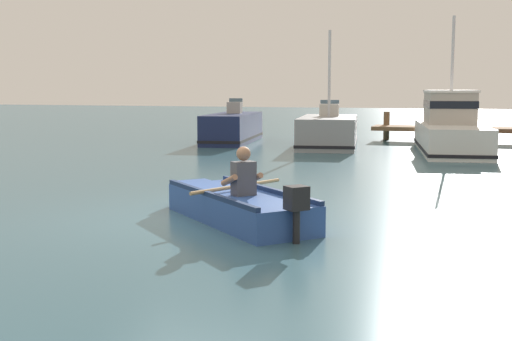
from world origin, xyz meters
TOP-DOWN VIEW (x-y plane):
  - ground_plane at (0.00, 0.00)m, footprint 120.00×120.00m
  - rowboat_with_person at (0.76, -0.06)m, footprint 3.16×2.96m
  - moored_boat_navy at (-4.68, 14.00)m, footprint 2.32×5.13m
  - moored_boat_grey at (-0.75, 13.22)m, footprint 2.69×4.93m
  - moored_boat_white at (3.40, 12.83)m, footprint 2.84×6.45m

SIDE VIEW (x-z plane):
  - ground_plane at x=0.00m, z-range 0.00..0.00m
  - rowboat_with_person at x=0.76m, z-range -0.34..0.85m
  - moored_boat_grey at x=-0.75m, z-range -1.52..2.57m
  - moored_boat_navy at x=-4.68m, z-range -0.31..1.37m
  - moored_boat_white at x=3.40m, z-range -1.44..2.94m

